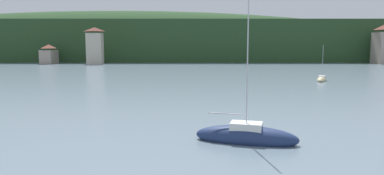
{
  "coord_description": "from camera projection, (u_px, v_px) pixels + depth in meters",
  "views": [
    {
      "loc": [
        0.06,
        28.99,
        5.26
      ],
      "look_at": [
        0.0,
        51.27,
        2.51
      ],
      "focal_mm": 32.95,
      "sensor_mm": 36.0,
      "label": 1
    }
  ],
  "objects": [
    {
      "name": "sailboat_far_4",
      "position": [
        323.0,
        79.0,
        50.28
      ],
      "size": [
        2.97,
        4.29,
        5.39
      ],
      "rotation": [
        0.0,
        0.0,
        1.1
      ],
      "color": "#CCBC8E",
      "rests_on": "ground_plane"
    },
    {
      "name": "sailboat_mid_3",
      "position": [
        247.0,
        136.0,
        18.92
      ],
      "size": [
        5.72,
        2.92,
        8.31
      ],
      "rotation": [
        0.0,
        0.0,
        6.01
      ],
      "color": "navy",
      "rests_on": "ground_plane"
    },
    {
      "name": "shore_building_west",
      "position": [
        50.0,
        54.0,
        94.2
      ],
      "size": [
        3.16,
        6.09,
        5.17
      ],
      "color": "gray",
      "rests_on": "ground_plane"
    },
    {
      "name": "wooded_hillside",
      "position": [
        150.0,
        44.0,
        139.31
      ],
      "size": [
        352.0,
        70.71,
        28.87
      ],
      "color": "#264223",
      "rests_on": "ground_plane"
    },
    {
      "name": "shore_building_westcentral",
      "position": [
        96.0,
        46.0,
        92.54
      ],
      "size": [
        4.14,
        3.21,
        9.62
      ],
      "color": "#BCB29E",
      "rests_on": "ground_plane"
    }
  ]
}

